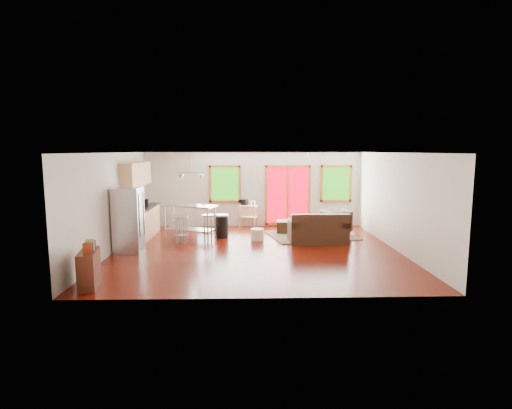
{
  "coord_description": "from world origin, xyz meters",
  "views": [
    {
      "loc": [
        -0.29,
        -10.43,
        2.66
      ],
      "look_at": [
        0.0,
        0.3,
        1.2
      ],
      "focal_mm": 28.0,
      "sensor_mm": 36.0,
      "label": 1
    }
  ],
  "objects_px": {
    "kitchen_cart": "(248,208)",
    "armchair": "(336,220)",
    "loveseat": "(318,231)",
    "ottoman": "(286,227)",
    "island": "(190,215)",
    "coffee_table": "(308,227)",
    "refrigerator": "(129,220)",
    "rug": "(311,235)"
  },
  "relations": [
    {
      "from": "kitchen_cart",
      "to": "loveseat",
      "type": "bearing_deg",
      "value": -50.77
    },
    {
      "from": "coffee_table",
      "to": "kitchen_cart",
      "type": "relative_size",
      "value": 1.08
    },
    {
      "from": "armchair",
      "to": "island",
      "type": "relative_size",
      "value": 0.47
    },
    {
      "from": "refrigerator",
      "to": "kitchen_cart",
      "type": "xyz_separation_m",
      "value": [
        3.15,
        3.43,
        -0.2
      ]
    },
    {
      "from": "kitchen_cart",
      "to": "coffee_table",
      "type": "bearing_deg",
      "value": -42.84
    },
    {
      "from": "ottoman",
      "to": "refrigerator",
      "type": "height_order",
      "value": "refrigerator"
    },
    {
      "from": "kitchen_cart",
      "to": "armchair",
      "type": "bearing_deg",
      "value": -20.05
    },
    {
      "from": "loveseat",
      "to": "ottoman",
      "type": "xyz_separation_m",
      "value": [
        -0.79,
        1.4,
        -0.15
      ]
    },
    {
      "from": "refrigerator",
      "to": "kitchen_cart",
      "type": "distance_m",
      "value": 4.66
    },
    {
      "from": "refrigerator",
      "to": "kitchen_cart",
      "type": "bearing_deg",
      "value": 48.69
    },
    {
      "from": "ottoman",
      "to": "island",
      "type": "relative_size",
      "value": 0.34
    },
    {
      "from": "coffee_table",
      "to": "ottoman",
      "type": "height_order",
      "value": "ottoman"
    },
    {
      "from": "coffee_table",
      "to": "ottoman",
      "type": "bearing_deg",
      "value": 134.07
    },
    {
      "from": "island",
      "to": "kitchen_cart",
      "type": "distance_m",
      "value": 2.51
    },
    {
      "from": "coffee_table",
      "to": "armchair",
      "type": "height_order",
      "value": "armchair"
    },
    {
      "from": "ottoman",
      "to": "kitchen_cart",
      "type": "xyz_separation_m",
      "value": [
        -1.22,
        1.07,
        0.46
      ]
    },
    {
      "from": "rug",
      "to": "coffee_table",
      "type": "height_order",
      "value": "coffee_table"
    },
    {
      "from": "coffee_table",
      "to": "ottoman",
      "type": "relative_size",
      "value": 1.76
    },
    {
      "from": "coffee_table",
      "to": "island",
      "type": "xyz_separation_m",
      "value": [
        -3.64,
        -0.03,
        0.39
      ]
    },
    {
      "from": "rug",
      "to": "ottoman",
      "type": "height_order",
      "value": "ottoman"
    },
    {
      "from": "loveseat",
      "to": "ottoman",
      "type": "relative_size",
      "value": 2.85
    },
    {
      "from": "loveseat",
      "to": "island",
      "type": "xyz_separation_m",
      "value": [
        -3.8,
        0.71,
        0.35
      ]
    },
    {
      "from": "refrigerator",
      "to": "kitchen_cart",
      "type": "relative_size",
      "value": 1.78
    },
    {
      "from": "armchair",
      "to": "coffee_table",
      "type": "bearing_deg",
      "value": 21.45
    },
    {
      "from": "rug",
      "to": "coffee_table",
      "type": "relative_size",
      "value": 2.45
    },
    {
      "from": "refrigerator",
      "to": "kitchen_cart",
      "type": "height_order",
      "value": "refrigerator"
    },
    {
      "from": "rug",
      "to": "loveseat",
      "type": "bearing_deg",
      "value": -87.76
    },
    {
      "from": "loveseat",
      "to": "coffee_table",
      "type": "xyz_separation_m",
      "value": [
        -0.16,
        0.74,
        -0.04
      ]
    },
    {
      "from": "coffee_table",
      "to": "refrigerator",
      "type": "xyz_separation_m",
      "value": [
        -5.0,
        -1.71,
        0.54
      ]
    },
    {
      "from": "ottoman",
      "to": "kitchen_cart",
      "type": "distance_m",
      "value": 1.68
    },
    {
      "from": "armchair",
      "to": "ottoman",
      "type": "distance_m",
      "value": 1.65
    },
    {
      "from": "coffee_table",
      "to": "kitchen_cart",
      "type": "bearing_deg",
      "value": 137.16
    },
    {
      "from": "loveseat",
      "to": "island",
      "type": "height_order",
      "value": "island"
    },
    {
      "from": "rug",
      "to": "loveseat",
      "type": "distance_m",
      "value": 0.96
    },
    {
      "from": "rug",
      "to": "island",
      "type": "distance_m",
      "value": 3.83
    },
    {
      "from": "island",
      "to": "rug",
      "type": "bearing_deg",
      "value": 2.94
    },
    {
      "from": "coffee_table",
      "to": "island",
      "type": "relative_size",
      "value": 0.6
    },
    {
      "from": "armchair",
      "to": "refrigerator",
      "type": "xyz_separation_m",
      "value": [
        -6.01,
        -2.38,
        0.44
      ]
    },
    {
      "from": "island",
      "to": "coffee_table",
      "type": "bearing_deg",
      "value": 0.54
    },
    {
      "from": "refrigerator",
      "to": "rug",
      "type": "bearing_deg",
      "value": 21.3
    },
    {
      "from": "loveseat",
      "to": "island",
      "type": "distance_m",
      "value": 3.88
    },
    {
      "from": "loveseat",
      "to": "kitchen_cart",
      "type": "xyz_separation_m",
      "value": [
        -2.01,
        2.46,
        0.3
      ]
    }
  ]
}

